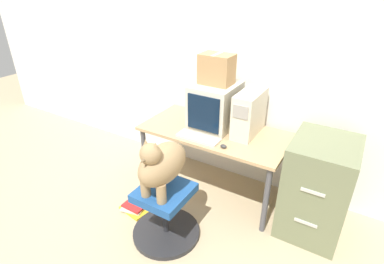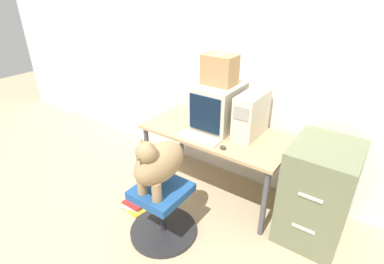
{
  "view_description": "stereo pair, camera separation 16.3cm",
  "coord_description": "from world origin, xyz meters",
  "px_view_note": "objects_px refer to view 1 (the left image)",
  "views": [
    {
      "loc": [
        1.15,
        -1.98,
        2.03
      ],
      "look_at": [
        -0.05,
        0.01,
        0.82
      ],
      "focal_mm": 28.0,
      "sensor_mm": 36.0,
      "label": 1
    },
    {
      "loc": [
        1.29,
        -1.89,
        2.03
      ],
      "look_at": [
        -0.05,
        0.01,
        0.82
      ],
      "focal_mm": 28.0,
      "sensor_mm": 36.0,
      "label": 2
    }
  ],
  "objects_px": {
    "book_stack_floor": "(134,207)",
    "pc_tower": "(249,113)",
    "crt_monitor": "(215,105)",
    "keyboard": "(198,138)",
    "office_chair": "(165,214)",
    "dog": "(161,164)",
    "cardboard_box": "(217,69)",
    "filing_cabinet": "(317,187)"
  },
  "relations": [
    {
      "from": "book_stack_floor",
      "to": "pc_tower",
      "type": "bearing_deg",
      "value": 45.1
    },
    {
      "from": "crt_monitor",
      "to": "pc_tower",
      "type": "xyz_separation_m",
      "value": [
        0.35,
        0.01,
        -0.01
      ]
    },
    {
      "from": "keyboard",
      "to": "office_chair",
      "type": "xyz_separation_m",
      "value": [
        -0.0,
        -0.55,
        -0.49
      ]
    },
    {
      "from": "crt_monitor",
      "to": "dog",
      "type": "bearing_deg",
      "value": -89.84
    },
    {
      "from": "keyboard",
      "to": "cardboard_box",
      "type": "relative_size",
      "value": 1.35
    },
    {
      "from": "office_chair",
      "to": "cardboard_box",
      "type": "distance_m",
      "value": 1.37
    },
    {
      "from": "office_chair",
      "to": "dog",
      "type": "xyz_separation_m",
      "value": [
        0.0,
        -0.02,
        0.52
      ]
    },
    {
      "from": "keyboard",
      "to": "cardboard_box",
      "type": "height_order",
      "value": "cardboard_box"
    },
    {
      "from": "keyboard",
      "to": "book_stack_floor",
      "type": "distance_m",
      "value": 0.94
    },
    {
      "from": "dog",
      "to": "book_stack_floor",
      "type": "distance_m",
      "value": 0.86
    },
    {
      "from": "cardboard_box",
      "to": "pc_tower",
      "type": "bearing_deg",
      "value": 1.14
    },
    {
      "from": "crt_monitor",
      "to": "filing_cabinet",
      "type": "bearing_deg",
      "value": -6.81
    },
    {
      "from": "crt_monitor",
      "to": "book_stack_floor",
      "type": "bearing_deg",
      "value": -119.56
    },
    {
      "from": "book_stack_floor",
      "to": "keyboard",
      "type": "bearing_deg",
      "value": 45.28
    },
    {
      "from": "keyboard",
      "to": "filing_cabinet",
      "type": "height_order",
      "value": "filing_cabinet"
    },
    {
      "from": "pc_tower",
      "to": "dog",
      "type": "bearing_deg",
      "value": -110.87
    },
    {
      "from": "crt_monitor",
      "to": "cardboard_box",
      "type": "relative_size",
      "value": 1.59
    },
    {
      "from": "crt_monitor",
      "to": "dog",
      "type": "distance_m",
      "value": 0.91
    },
    {
      "from": "dog",
      "to": "office_chair",
      "type": "bearing_deg",
      "value": 90.0
    },
    {
      "from": "crt_monitor",
      "to": "dog",
      "type": "relative_size",
      "value": 0.94
    },
    {
      "from": "keyboard",
      "to": "book_stack_floor",
      "type": "height_order",
      "value": "keyboard"
    },
    {
      "from": "keyboard",
      "to": "dog",
      "type": "bearing_deg",
      "value": -90.3
    },
    {
      "from": "pc_tower",
      "to": "cardboard_box",
      "type": "bearing_deg",
      "value": -178.86
    },
    {
      "from": "filing_cabinet",
      "to": "book_stack_floor",
      "type": "relative_size",
      "value": 2.93
    },
    {
      "from": "keyboard",
      "to": "filing_cabinet",
      "type": "bearing_deg",
      "value": 10.95
    },
    {
      "from": "crt_monitor",
      "to": "keyboard",
      "type": "relative_size",
      "value": 1.18
    },
    {
      "from": "pc_tower",
      "to": "cardboard_box",
      "type": "relative_size",
      "value": 1.46
    },
    {
      "from": "keyboard",
      "to": "book_stack_floor",
      "type": "relative_size",
      "value": 1.35
    },
    {
      "from": "pc_tower",
      "to": "filing_cabinet",
      "type": "distance_m",
      "value": 0.87
    },
    {
      "from": "dog",
      "to": "filing_cabinet",
      "type": "bearing_deg",
      "value": 36.07
    },
    {
      "from": "pc_tower",
      "to": "book_stack_floor",
      "type": "distance_m",
      "value": 1.43
    },
    {
      "from": "crt_monitor",
      "to": "office_chair",
      "type": "relative_size",
      "value": 0.82
    },
    {
      "from": "dog",
      "to": "filing_cabinet",
      "type": "distance_m",
      "value": 1.34
    },
    {
      "from": "cardboard_box",
      "to": "book_stack_floor",
      "type": "distance_m",
      "value": 1.55
    },
    {
      "from": "crt_monitor",
      "to": "dog",
      "type": "xyz_separation_m",
      "value": [
        0.0,
        -0.9,
        -0.17
      ]
    },
    {
      "from": "cardboard_box",
      "to": "book_stack_floor",
      "type": "xyz_separation_m",
      "value": [
        -0.45,
        -0.79,
        -1.25
      ]
    },
    {
      "from": "office_chair",
      "to": "cardboard_box",
      "type": "height_order",
      "value": "cardboard_box"
    },
    {
      "from": "cardboard_box",
      "to": "book_stack_floor",
      "type": "height_order",
      "value": "cardboard_box"
    },
    {
      "from": "crt_monitor",
      "to": "filing_cabinet",
      "type": "relative_size",
      "value": 0.55
    },
    {
      "from": "crt_monitor",
      "to": "keyboard",
      "type": "bearing_deg",
      "value": -89.06
    },
    {
      "from": "office_chair",
      "to": "dog",
      "type": "height_order",
      "value": "dog"
    },
    {
      "from": "pc_tower",
      "to": "filing_cabinet",
      "type": "relative_size",
      "value": 0.5
    }
  ]
}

